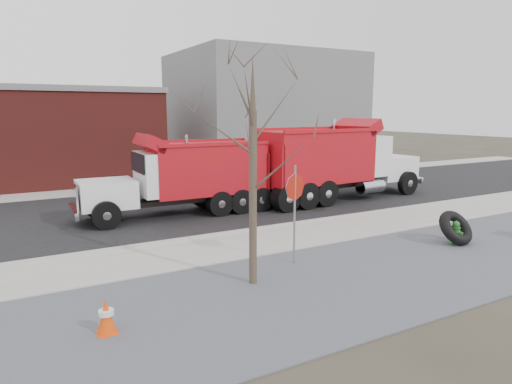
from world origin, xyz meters
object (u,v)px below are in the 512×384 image
stop_sign (295,197)px  dump_truck_red_a (334,160)px  dump_truck_red_b (185,174)px  truck_tire (456,228)px  fire_hydrant (456,234)px

stop_sign → dump_truck_red_a: 9.25m
dump_truck_red_a → dump_truck_red_b: (-6.93, 0.34, -0.23)m
truck_tire → stop_sign: stop_sign is taller
dump_truck_red_a → dump_truck_red_b: dump_truck_red_a is taller
truck_tire → stop_sign: bearing=170.7°
stop_sign → dump_truck_red_a: (6.52, 6.56, 0.03)m
stop_sign → dump_truck_red_b: 6.92m
truck_tire → dump_truck_red_b: size_ratio=0.16×
dump_truck_red_a → fire_hydrant: bearing=-103.5°
truck_tire → dump_truck_red_a: (1.24, 7.43, 1.32)m
fire_hydrant → dump_truck_red_b: size_ratio=0.10×
truck_tire → dump_truck_red_b: bearing=126.2°
dump_truck_red_a → stop_sign: bearing=-138.6°
stop_sign → fire_hydrant: bearing=-4.4°
dump_truck_red_b → stop_sign: bearing=94.5°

